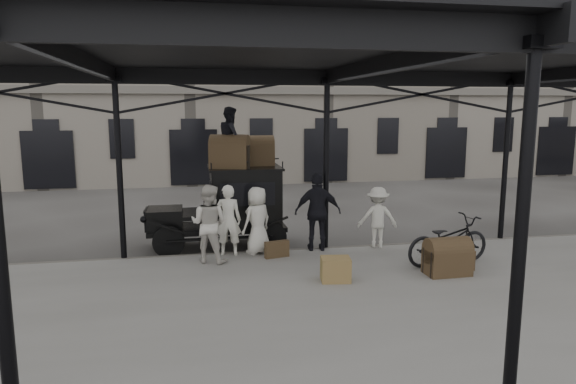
{
  "coord_description": "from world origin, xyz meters",
  "views": [
    {
      "loc": [
        -3.35,
        -10.44,
        3.74
      ],
      "look_at": [
        -1.06,
        1.6,
        1.7
      ],
      "focal_mm": 32.0,
      "sensor_mm": 36.0,
      "label": 1
    }
  ],
  "objects_px": {
    "taxi": "(233,203)",
    "bicycle": "(448,240)",
    "porter_left": "(228,220)",
    "steamer_trunk_platform": "(447,259)",
    "steamer_trunk_roof_near": "(230,154)",
    "porter_official": "(318,212)"
  },
  "relations": [
    {
      "from": "porter_official",
      "to": "steamer_trunk_roof_near",
      "type": "height_order",
      "value": "steamer_trunk_roof_near"
    },
    {
      "from": "taxi",
      "to": "steamer_trunk_roof_near",
      "type": "relative_size",
      "value": 3.74
    },
    {
      "from": "porter_left",
      "to": "steamer_trunk_roof_near",
      "type": "relative_size",
      "value": 1.79
    },
    {
      "from": "bicycle",
      "to": "steamer_trunk_platform",
      "type": "bearing_deg",
      "value": 141.47
    },
    {
      "from": "bicycle",
      "to": "steamer_trunk_roof_near",
      "type": "relative_size",
      "value": 2.2
    },
    {
      "from": "steamer_trunk_roof_near",
      "to": "bicycle",
      "type": "bearing_deg",
      "value": -12.62
    },
    {
      "from": "taxi",
      "to": "porter_left",
      "type": "xyz_separation_m",
      "value": [
        -0.22,
        -1.24,
        -0.18
      ]
    },
    {
      "from": "bicycle",
      "to": "steamer_trunk_platform",
      "type": "relative_size",
      "value": 2.29
    },
    {
      "from": "taxi",
      "to": "bicycle",
      "type": "bearing_deg",
      "value": -32.18
    },
    {
      "from": "porter_official",
      "to": "steamer_trunk_roof_near",
      "type": "bearing_deg",
      "value": -16.57
    },
    {
      "from": "steamer_trunk_roof_near",
      "to": "porter_left",
      "type": "bearing_deg",
      "value": -81.13
    },
    {
      "from": "porter_official",
      "to": "steamer_trunk_platform",
      "type": "bearing_deg",
      "value": 142.61
    },
    {
      "from": "taxi",
      "to": "bicycle",
      "type": "height_order",
      "value": "taxi"
    },
    {
      "from": "taxi",
      "to": "porter_official",
      "type": "relative_size",
      "value": 1.85
    },
    {
      "from": "bicycle",
      "to": "steamer_trunk_roof_near",
      "type": "height_order",
      "value": "steamer_trunk_roof_near"
    },
    {
      "from": "bicycle",
      "to": "steamer_trunk_platform",
      "type": "height_order",
      "value": "bicycle"
    },
    {
      "from": "bicycle",
      "to": "steamer_trunk_platform",
      "type": "distance_m",
      "value": 0.8
    },
    {
      "from": "steamer_trunk_platform",
      "to": "steamer_trunk_roof_near",
      "type": "bearing_deg",
      "value": 141.38
    },
    {
      "from": "taxi",
      "to": "porter_left",
      "type": "height_order",
      "value": "taxi"
    },
    {
      "from": "porter_left",
      "to": "bicycle",
      "type": "height_order",
      "value": "porter_left"
    },
    {
      "from": "taxi",
      "to": "bicycle",
      "type": "xyz_separation_m",
      "value": [
        4.68,
        -2.94,
        -0.49
      ]
    },
    {
      "from": "porter_left",
      "to": "porter_official",
      "type": "distance_m",
      "value": 2.25
    }
  ]
}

